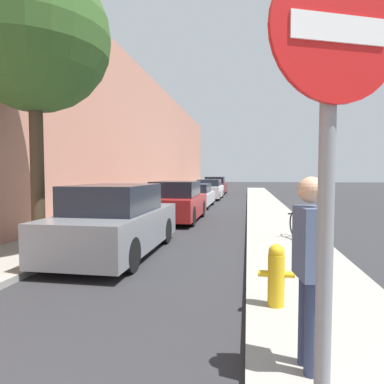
% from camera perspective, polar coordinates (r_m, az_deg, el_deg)
% --- Properties ---
extents(ground_plane, '(120.00, 120.00, 0.00)m').
position_cam_1_polar(ground_plane, '(15.25, 2.30, -3.70)').
color(ground_plane, '#28282B').
extents(sidewalk_left, '(2.00, 52.00, 0.12)m').
position_cam_1_polar(sidewalk_left, '(15.87, -8.16, -3.24)').
color(sidewalk_left, gray).
rests_on(sidewalk_left, ground).
extents(sidewalk_right, '(2.00, 52.00, 0.12)m').
position_cam_1_polar(sidewalk_right, '(15.16, 13.26, -3.60)').
color(sidewalk_right, gray).
rests_on(sidewalk_right, ground).
extents(building_facade_left, '(0.70, 52.00, 7.65)m').
position_cam_1_polar(building_facade_left, '(16.36, -12.85, 10.12)').
color(building_facade_left, tan).
rests_on(building_facade_left, ground).
extents(parked_car_grey, '(1.77, 4.24, 1.58)m').
position_cam_1_polar(parked_car_grey, '(7.66, -12.86, -5.03)').
color(parked_car_grey, black).
rests_on(parked_car_grey, ground).
extents(parked_car_red, '(1.79, 4.13, 1.54)m').
position_cam_1_polar(parked_car_red, '(12.77, -2.67, -1.76)').
color(parked_car_red, black).
rests_on(parked_car_red, ground).
extents(parked_car_silver, '(1.84, 4.22, 1.27)m').
position_cam_1_polar(parked_car_silver, '(18.18, 0.46, -0.64)').
color(parked_car_silver, black).
rests_on(parked_car_silver, ground).
extents(parked_car_white, '(1.72, 4.58, 1.41)m').
position_cam_1_polar(parked_car_white, '(23.92, 3.07, 0.41)').
color(parked_car_white, black).
rests_on(parked_car_white, ground).
extents(parked_car_maroon, '(1.87, 4.06, 1.55)m').
position_cam_1_polar(parked_car_maroon, '(29.78, 4.04, 1.07)').
color(parked_car_maroon, black).
rests_on(parked_car_maroon, ground).
extents(street_tree_near, '(3.08, 3.08, 6.05)m').
position_cam_1_polar(street_tree_near, '(8.10, -25.58, 22.97)').
color(street_tree_near, '#423323').
rests_on(street_tree_near, sidewalk_left).
extents(fire_hydrant, '(0.46, 0.21, 0.80)m').
position_cam_1_polar(fire_hydrant, '(4.51, 14.29, -13.55)').
color(fire_hydrant, gold).
rests_on(fire_hydrant, sidewalk_right).
extents(traffic_sign_post, '(0.68, 0.29, 2.84)m').
position_cam_1_polar(traffic_sign_post, '(1.53, 22.82, 9.64)').
color(traffic_sign_post, gray).
rests_on(traffic_sign_post, sidewalk_right).
extents(pedestrian, '(0.25, 0.41, 1.68)m').
position_cam_1_polar(pedestrian, '(3.06, 19.60, -10.92)').
color(pedestrian, '#283351').
rests_on(pedestrian, sidewalk_right).
extents(bicycle, '(0.55, 1.71, 0.71)m').
position_cam_1_polar(bicycle, '(8.88, 18.48, -5.66)').
color(bicycle, black).
rests_on(bicycle, sidewalk_right).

